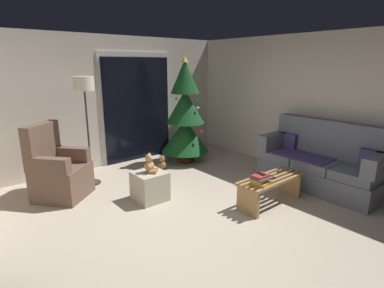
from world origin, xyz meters
The scene contains 17 objects.
ground_plane centered at (0.00, 0.00, 0.00)m, with size 7.00×7.00×0.00m, color #B2A38E.
wall_back centered at (0.00, 3.06, 1.25)m, with size 5.72×0.12×2.50m, color beige.
wall_right centered at (2.86, 0.00, 1.25)m, with size 0.12×6.00×2.50m, color beige.
patio_door_frame centered at (0.84, 2.99, 1.10)m, with size 1.60×0.02×2.20m, color silver.
patio_door_glass centered at (0.84, 2.97, 1.05)m, with size 1.50×0.02×2.10m, color black.
couch centered at (2.32, -0.28, 0.40)m, with size 0.80×1.95×1.08m.
coffee_table centered at (1.15, -0.16, 0.27)m, with size 1.10×0.40×0.40m.
remote_graphite centered at (1.47, -0.09, 0.41)m, with size 0.04×0.16×0.02m, color #333338.
remote_black centered at (1.14, -0.15, 0.41)m, with size 0.04×0.16×0.02m, color black.
book_stack centered at (0.84, -0.22, 0.47)m, with size 0.29×0.24×0.14m.
cell_phone centered at (0.85, -0.21, 0.54)m, with size 0.07×0.14×0.01m, color black.
christmas_tree centered at (1.46, 2.19, 0.93)m, with size 0.97×0.97×2.12m.
armchair centered at (-1.11, 2.03, 0.40)m, with size 0.96×0.97×1.13m.
floor_lamp centered at (-0.52, 2.25, 1.51)m, with size 0.32×0.32×1.78m.
ottoman centered at (-0.11, 1.07, 0.22)m, with size 0.44×0.44×0.43m, color #B2A893.
teddy_bear_honey centered at (-0.10, 1.06, 0.55)m, with size 0.21×0.21×0.29m.
teddy_bear_chestnut_by_tree centered at (0.78, 2.06, 0.12)m, with size 0.20×0.20×0.29m.
Camera 1 is at (-2.34, -2.60, 1.98)m, focal length 28.75 mm.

